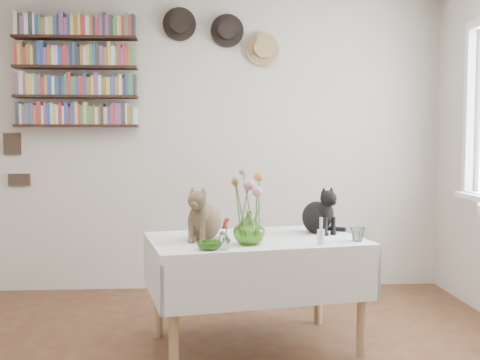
{
  "coord_description": "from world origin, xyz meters",
  "views": [
    {
      "loc": [
        -0.08,
        -2.91,
        1.3
      ],
      "look_at": [
        0.15,
        0.63,
        1.05
      ],
      "focal_mm": 45.0,
      "sensor_mm": 36.0,
      "label": 1
    }
  ],
  "objects": [
    {
      "name": "wall_hats",
      "position": [
        0.12,
        2.19,
        2.17
      ],
      "size": [
        0.98,
        0.09,
        0.48
      ],
      "color": "black",
      "rests_on": "room"
    },
    {
      "name": "porcelain_figurine",
      "position": [
        0.69,
        0.85,
        0.72
      ],
      "size": [
        0.05,
        0.05,
        0.09
      ],
      "color": "white",
      "rests_on": "dining_table"
    },
    {
      "name": "berry_jar",
      "position": [
        0.04,
        0.35,
        0.77
      ],
      "size": [
        0.05,
        0.05,
        0.2
      ],
      "color": "white",
      "rests_on": "dining_table"
    },
    {
      "name": "bookshelf_unit",
      "position": [
        -1.1,
        2.16,
        1.84
      ],
      "size": [
        1.0,
        0.16,
        0.91
      ],
      "color": "black",
      "rests_on": "room"
    },
    {
      "name": "room",
      "position": [
        0.0,
        0.0,
        1.25
      ],
      "size": [
        4.08,
        4.58,
        2.58
      ],
      "color": "brown",
      "rests_on": "ground"
    },
    {
      "name": "wall_art_plaques",
      "position": [
        -1.63,
        2.23,
        1.12
      ],
      "size": [
        0.21,
        0.02,
        0.44
      ],
      "color": "#38281E",
      "rests_on": "room"
    },
    {
      "name": "drinking_glass",
      "position": [
        0.85,
        0.58,
        0.73
      ],
      "size": [
        0.11,
        0.11,
        0.08
      ],
      "primitive_type": "imported",
      "rotation": [
        0.0,
        0.0,
        0.29
      ],
      "color": "white",
      "rests_on": "dining_table"
    },
    {
      "name": "green_bowl",
      "position": [
        -0.03,
        0.36,
        0.71
      ],
      "size": [
        0.19,
        0.19,
        0.05
      ],
      "primitive_type": "imported",
      "rotation": [
        0.0,
        0.0,
        0.46
      ],
      "color": "#7AC045",
      "rests_on": "dining_table"
    },
    {
      "name": "black_cat",
      "position": [
        0.67,
        0.92,
        0.84
      ],
      "size": [
        0.31,
        0.33,
        0.31
      ],
      "primitive_type": null,
      "rotation": [
        0.0,
        0.0,
        0.5
      ],
      "color": "black",
      "rests_on": "dining_table"
    },
    {
      "name": "candlestick",
      "position": [
        0.61,
        0.47,
        0.74
      ],
      "size": [
        0.04,
        0.04,
        0.16
      ],
      "color": "white",
      "rests_on": "dining_table"
    },
    {
      "name": "dining_table",
      "position": [
        0.25,
        0.73,
        0.52
      ],
      "size": [
        1.41,
        1.05,
        0.68
      ],
      "color": "white",
      "rests_on": "room"
    },
    {
      "name": "flower_vase",
      "position": [
        0.2,
        0.51,
        0.78
      ],
      "size": [
        0.19,
        0.19,
        0.19
      ],
      "primitive_type": "imported",
      "rotation": [
        0.0,
        0.0,
        0.05
      ],
      "color": "#7AC045",
      "rests_on": "dining_table"
    },
    {
      "name": "tabby_cat",
      "position": [
        -0.06,
        0.7,
        0.85
      ],
      "size": [
        0.31,
        0.35,
        0.34
      ],
      "primitive_type": null,
      "rotation": [
        0.0,
        0.0,
        -0.36
      ],
      "color": "olive",
      "rests_on": "dining_table"
    },
    {
      "name": "flower_bouquet",
      "position": [
        0.19,
        0.52,
        1.03
      ],
      "size": [
        0.17,
        0.12,
        0.39
      ],
      "color": "#4C7233",
      "rests_on": "flower_vase"
    }
  ]
}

